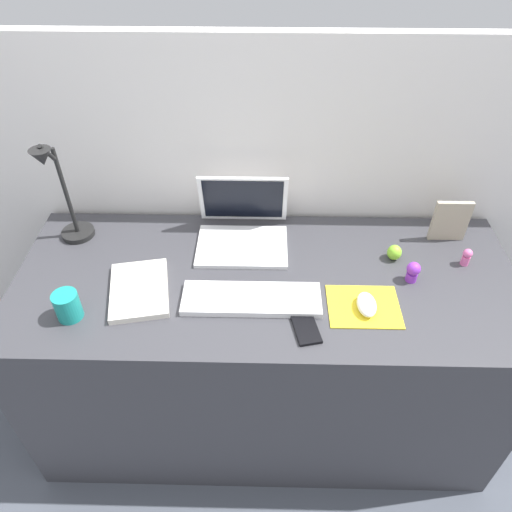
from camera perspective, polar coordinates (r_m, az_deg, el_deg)
ground_plane at (r=2.10m, az=0.95°, el=-17.30°), size 6.00×6.00×0.00m
back_wall at (r=1.84m, az=1.29°, el=4.05°), size 2.78×0.05×1.37m
desk at (r=1.80m, az=1.08°, el=-11.12°), size 1.58×0.65×0.74m
laptop at (r=1.64m, az=-1.59°, el=3.65°), size 0.30×0.26×0.21m
keyboard at (r=1.44m, az=-0.53°, el=-5.07°), size 0.41×0.13×0.02m
mousepad at (r=1.47m, az=12.52°, el=-5.80°), size 0.21×0.17×0.00m
mouse at (r=1.45m, az=12.85°, el=-5.57°), size 0.06×0.10×0.03m
cell_phone at (r=1.38m, az=5.80°, el=-8.24°), size 0.09×0.14×0.01m
desk_lamp at (r=1.67m, az=-21.79°, el=6.41°), size 0.11×0.17×0.38m
notebook_pad at (r=1.51m, az=-13.53°, el=-3.88°), size 0.21×0.27×0.02m
picture_frame at (r=1.74m, az=21.84°, el=3.84°), size 0.12×0.02×0.15m
coffee_mug at (r=1.48m, az=-21.25°, el=-5.47°), size 0.07×0.07×0.09m
toy_figurine_lime at (r=1.63m, az=15.93°, el=0.40°), size 0.05×0.05×0.05m
toy_figurine_pink at (r=1.69m, az=23.48°, el=-0.05°), size 0.03×0.03×0.06m
toy_figurine_purple at (r=1.57m, az=17.92°, el=-1.65°), size 0.04×0.04×0.07m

